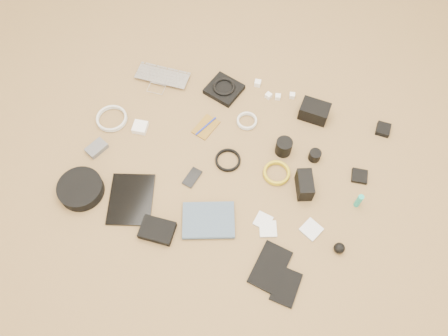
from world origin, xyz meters
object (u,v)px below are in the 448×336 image
at_px(phone, 192,178).
at_px(headphone_case, 81,189).
at_px(paperback, 209,239).
at_px(laptop, 160,82).
at_px(dslr_camera, 314,111).
at_px(tablet, 131,199).

relative_size(phone, headphone_case, 0.49).
relative_size(headphone_case, paperback, 0.90).
distance_m(laptop, dslr_camera, 0.84).
relative_size(tablet, phone, 2.51).
bearing_deg(tablet, laptop, 84.32).
distance_m(laptop, paperback, 0.93).
height_order(phone, headphone_case, headphone_case).
bearing_deg(headphone_case, paperback, 0.38).
height_order(laptop, dslr_camera, dslr_camera).
distance_m(dslr_camera, phone, 0.71).
bearing_deg(phone, laptop, 139.35).
bearing_deg(laptop, paperback, -56.08).
bearing_deg(headphone_case, laptop, 85.34).
bearing_deg(tablet, dslr_camera, 29.47).
xyz_separation_m(headphone_case, paperback, (0.65, 0.00, -0.02)).
relative_size(tablet, headphone_case, 1.24).
bearing_deg(dslr_camera, headphone_case, -137.46).
height_order(laptop, headphone_case, headphone_case).
relative_size(dslr_camera, headphone_case, 0.68).
bearing_deg(laptop, phone, -54.89).
distance_m(phone, headphone_case, 0.52).
bearing_deg(paperback, headphone_case, 67.33).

